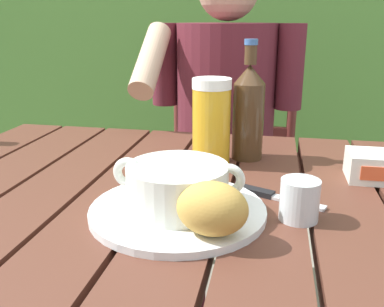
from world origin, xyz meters
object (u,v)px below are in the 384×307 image
object	(u,v)px
beer_bottle	(248,111)
butter_tub	(379,167)
person_eating	(223,123)
beer_glass	(211,122)
bread_roll	(212,209)
table_knife	(272,196)
chair_near_diner	(228,177)
water_glass_small	(300,200)
soup_bowl	(178,185)
serving_plate	(178,210)

from	to	relation	value
beer_bottle	butter_tub	world-z (taller)	beer_bottle
person_eating	beer_glass	bearing A→B (deg)	-86.14
bread_roll	table_knife	xyz separation A→B (m)	(0.08, 0.17, -0.05)
person_eating	beer_glass	world-z (taller)	person_eating
chair_near_diner	butter_tub	xyz separation A→B (m)	(0.36, -0.72, 0.31)
butter_tub	person_eating	bearing A→B (deg)	124.79
bread_roll	butter_tub	distance (m)	0.41
bread_roll	water_glass_small	world-z (taller)	bread_roll
beer_glass	butter_tub	distance (m)	0.34
bread_roll	beer_bottle	size ratio (longest dim) A/B	0.42
bread_roll	person_eating	bearing A→B (deg)	95.88
beer_glass	water_glass_small	xyz separation A→B (m)	(0.17, -0.24, -0.06)
soup_bowl	beer_glass	world-z (taller)	beer_glass
chair_near_diner	butter_tub	size ratio (longest dim) A/B	8.47
bread_roll	butter_tub	bearing A→B (deg)	46.90
person_eating	table_knife	size ratio (longest dim) A/B	8.36
water_glass_small	soup_bowl	bearing A→B (deg)	-174.87
person_eating	soup_bowl	size ratio (longest dim) A/B	5.98
soup_bowl	bread_roll	bearing A→B (deg)	-49.40
serving_plate	beer_bottle	world-z (taller)	beer_bottle
bread_roll	beer_bottle	world-z (taller)	beer_bottle
person_eating	beer_bottle	size ratio (longest dim) A/B	4.88
chair_near_diner	table_knife	xyz separation A→B (m)	(0.16, -0.85, 0.29)
person_eating	butter_tub	bearing A→B (deg)	-55.21
beer_glass	water_glass_small	size ratio (longest dim) A/B	2.79
person_eating	table_knife	bearing A→B (deg)	-75.82
bread_roll	table_knife	world-z (taller)	bread_roll
person_eating	beer_glass	size ratio (longest dim) A/B	6.92
bread_roll	table_knife	distance (m)	0.19
water_glass_small	table_knife	world-z (taller)	water_glass_small
beer_bottle	table_knife	distance (m)	0.25
butter_tub	bread_roll	bearing A→B (deg)	-133.10
chair_near_diner	water_glass_small	xyz separation A→B (m)	(0.20, -0.93, 0.32)
beer_glass	butter_tub	xyz separation A→B (m)	(0.33, -0.04, -0.06)
chair_near_diner	butter_tub	world-z (taller)	chair_near_diner
bread_roll	beer_glass	world-z (taller)	beer_glass
chair_near_diner	soup_bowl	world-z (taller)	chair_near_diner
beer_glass	soup_bowl	bearing A→B (deg)	-93.12
serving_plate	beer_glass	distance (m)	0.27
soup_bowl	table_knife	distance (m)	0.18
chair_near_diner	beer_bottle	bearing A→B (deg)	-80.75
water_glass_small	table_knife	distance (m)	0.09
chair_near_diner	serving_plate	bearing A→B (deg)	-89.04
beer_glass	beer_bottle	xyz separation A→B (m)	(0.07, 0.05, 0.02)
table_knife	chair_near_diner	bearing A→B (deg)	100.78
chair_near_diner	bread_roll	size ratio (longest dim) A/B	9.09
chair_near_diner	butter_tub	bearing A→B (deg)	-63.43
person_eating	water_glass_small	size ratio (longest dim) A/B	19.33
soup_bowl	beer_bottle	xyz separation A→B (m)	(0.09, 0.31, 0.06)
person_eating	chair_near_diner	bearing A→B (deg)	89.20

